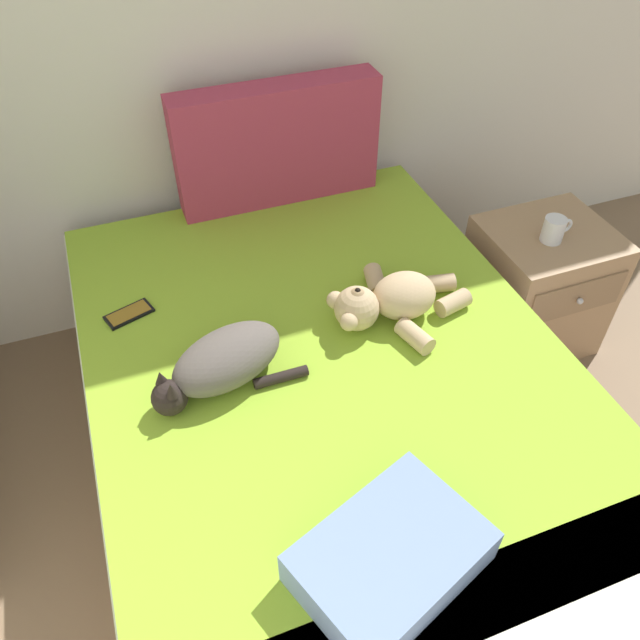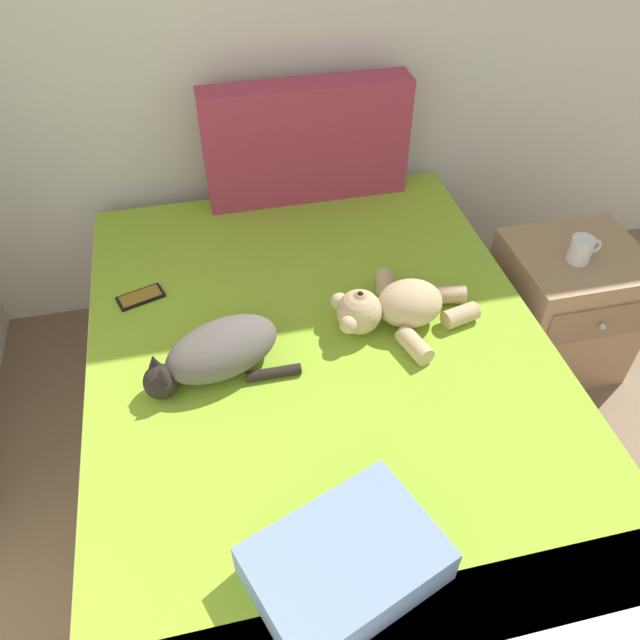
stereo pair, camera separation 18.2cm
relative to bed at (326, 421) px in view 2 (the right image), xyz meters
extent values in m
cube|color=#9E7A56|center=(0.00, 0.00, -0.11)|extent=(1.44, 1.99, 0.33)
cube|color=white|center=(0.00, 0.00, 0.16)|extent=(1.40, 1.93, 0.21)
cube|color=#8CB72D|center=(0.00, 0.06, 0.27)|extent=(1.38, 1.79, 0.02)
cube|color=#A5334C|center=(0.13, 0.91, 0.51)|extent=(0.77, 0.13, 0.45)
ellipsoid|color=#59514C|center=(-0.29, 0.05, 0.36)|extent=(0.38, 0.29, 0.15)
sphere|color=black|center=(-0.47, -0.01, 0.33)|extent=(0.10, 0.10, 0.10)
cone|color=black|center=(-0.46, -0.04, 0.39)|extent=(0.04, 0.04, 0.04)
cone|color=black|center=(-0.48, 0.02, 0.39)|extent=(0.04, 0.04, 0.04)
cylinder|color=black|center=(-0.16, -0.02, 0.30)|extent=(0.16, 0.03, 0.03)
ellipsoid|color=black|center=(-0.39, 0.06, 0.30)|extent=(0.11, 0.09, 0.04)
ellipsoid|color=tan|center=(0.29, 0.12, 0.35)|extent=(0.21, 0.17, 0.14)
sphere|color=tan|center=(0.13, 0.12, 0.35)|extent=(0.14, 0.14, 0.14)
sphere|color=#9E7F58|center=(0.13, 0.12, 0.40)|extent=(0.06, 0.06, 0.06)
sphere|color=black|center=(0.13, 0.12, 0.42)|extent=(0.02, 0.02, 0.02)
sphere|color=tan|center=(0.08, 0.07, 0.36)|extent=(0.06, 0.06, 0.06)
sphere|color=tan|center=(0.08, 0.17, 0.36)|extent=(0.06, 0.06, 0.06)
cylinder|color=tan|center=(0.27, -0.02, 0.31)|extent=(0.09, 0.13, 0.06)
cylinder|color=tan|center=(0.45, 0.08, 0.31)|extent=(0.12, 0.08, 0.06)
cylinder|color=tan|center=(0.26, 0.26, 0.31)|extent=(0.09, 0.13, 0.06)
cylinder|color=tan|center=(0.45, 0.18, 0.31)|extent=(0.12, 0.08, 0.06)
cube|color=black|center=(-0.53, 0.42, 0.29)|extent=(0.16, 0.11, 0.01)
cube|color=olive|center=(-0.53, 0.42, 0.29)|extent=(0.14, 0.10, 0.00)
cube|color=#728CB7|center=(-0.11, -0.63, 0.34)|extent=(0.47, 0.40, 0.11)
cube|color=#9E7A56|center=(1.02, 0.33, 0.00)|extent=(0.47, 0.42, 0.54)
cube|color=#866849|center=(1.02, 0.12, 0.11)|extent=(0.40, 0.01, 0.15)
sphere|color=#B2B2B7|center=(1.02, 0.10, 0.11)|extent=(0.02, 0.02, 0.02)
cylinder|color=silver|center=(0.99, 0.30, 0.31)|extent=(0.08, 0.08, 0.09)
torus|color=silver|center=(1.04, 0.30, 0.32)|extent=(0.06, 0.01, 0.06)
camera|label=1|loc=(-0.47, -1.16, 1.65)|focal=35.07mm
camera|label=2|loc=(-0.29, -1.21, 1.65)|focal=35.07mm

